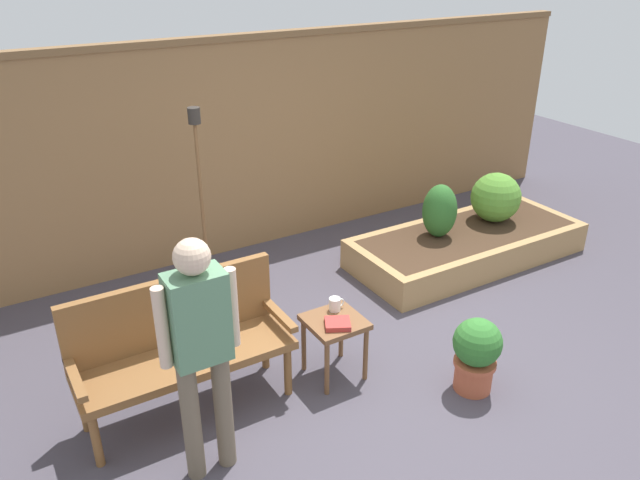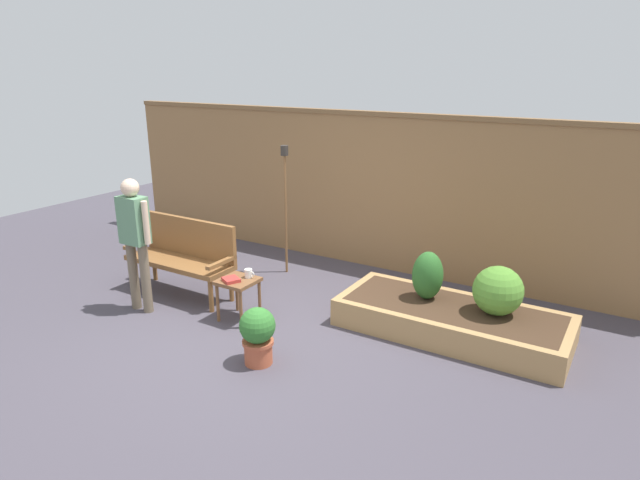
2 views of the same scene
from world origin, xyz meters
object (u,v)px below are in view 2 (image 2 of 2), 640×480
garden_bench (184,251)px  person_by_bench (135,234)px  shrub_near_bench (428,275)px  potted_boxwood (258,333)px  side_table (238,286)px  tiki_torch (285,188)px  book_on_table (231,280)px  shrub_far_corner (498,291)px  cup_on_table (249,273)px

garden_bench → person_by_bench: person_by_bench is taller
garden_bench → shrub_near_bench: 2.98m
garden_bench → potted_boxwood: 2.06m
side_table → tiki_torch: bearing=104.5°
potted_boxwood → tiki_torch: bearing=118.3°
potted_boxwood → person_by_bench: (-1.90, 0.26, 0.62)m
person_by_bench → shrub_near_bench: bearing=25.2°
book_on_table → shrub_near_bench: (1.85, 1.07, 0.07)m
book_on_table → tiki_torch: 1.76m
garden_bench → tiki_torch: 1.55m
book_on_table → shrub_near_bench: size_ratio=0.33×
book_on_table → shrub_far_corner: shrub_far_corner is taller
potted_boxwood → tiki_torch: tiki_torch is taller
cup_on_table → person_by_bench: person_by_bench is taller
shrub_far_corner → person_by_bench: bearing=-159.5°
person_by_bench → garden_bench: bearing=83.7°
garden_bench → book_on_table: size_ratio=8.11×
book_on_table → side_table: bearing=99.1°
book_on_table → shrub_far_corner: 2.82m
tiki_torch → person_by_bench: bearing=-111.4°
side_table → cup_on_table: bearing=56.6°
garden_bench → tiki_torch: tiki_torch is taller
potted_boxwood → shrub_far_corner: bearing=42.3°
potted_boxwood → shrub_near_bench: 1.97m
cup_on_table → garden_bench: bearing=172.4°
side_table → shrub_far_corner: bearing=21.1°
shrub_near_bench → side_table: bearing=-151.5°
tiki_torch → garden_bench: bearing=-118.4°
side_table → person_by_bench: person_by_bench is taller
cup_on_table → shrub_near_bench: bearing=26.8°
tiki_torch → person_by_bench: 2.05m
side_table → potted_boxwood: bearing=-40.3°
garden_bench → shrub_far_corner: size_ratio=2.83×
garden_bench → shrub_far_corner: garden_bench is taller
garden_bench → side_table: (1.06, -0.26, -0.15)m
cup_on_table → tiki_torch: size_ratio=0.07×
shrub_far_corner → tiki_torch: (-2.97, 0.50, 0.64)m
side_table → tiki_torch: 1.74m
garden_bench → side_table: garden_bench is taller
side_table → cup_on_table: size_ratio=3.86×
side_table → book_on_table: (-0.03, -0.08, 0.10)m
book_on_table → tiki_torch: (-0.36, 1.58, 0.70)m
cup_on_table → tiki_torch: 1.61m
cup_on_table → book_on_table: size_ratio=0.70×
shrub_far_corner → person_by_bench: 3.98m
book_on_table → tiki_torch: size_ratio=0.10×
book_on_table → cup_on_table: bearing=90.0°
potted_boxwood → shrub_near_bench: shrub_near_bench is taller
side_table → shrub_near_bench: 2.09m
shrub_near_bench → shrub_far_corner: (0.75, -0.00, -0.01)m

